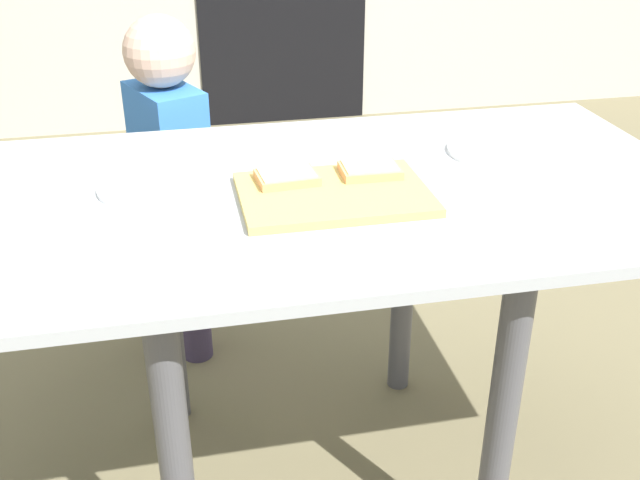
{
  "coord_description": "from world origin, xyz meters",
  "views": [
    {
      "loc": [
        -0.26,
        -1.34,
        1.37
      ],
      "look_at": [
        0.02,
        0.0,
        0.66
      ],
      "focal_mm": 42.33,
      "sensor_mm": 36.0,
      "label": 1
    }
  ],
  "objects": [
    {
      "name": "ground_plane",
      "position": [
        0.0,
        0.0,
        0.0
      ],
      "size": [
        16.0,
        16.0,
        0.0
      ],
      "primitive_type": "plane",
      "color": "#6E6549"
    },
    {
      "name": "dining_table",
      "position": [
        0.0,
        0.0,
        0.66
      ],
      "size": [
        1.59,
        0.83,
        0.77
      ],
      "color": "#A6ACB0",
      "rests_on": "ground"
    },
    {
      "name": "cutting_board",
      "position": [
        0.03,
        -0.05,
        0.78
      ],
      "size": [
        0.36,
        0.26,
        0.02
      ],
      "primitive_type": "cube",
      "color": "tan",
      "rests_on": "dining_table"
    },
    {
      "name": "pizza_slice_far_left",
      "position": [
        -0.05,
        0.01,
        0.8
      ],
      "size": [
        0.12,
        0.1,
        0.02
      ],
      "color": "#E89D61",
      "rests_on": "cutting_board"
    },
    {
      "name": "pizza_slice_far_right",
      "position": [
        0.12,
        0.01,
        0.8
      ],
      "size": [
        0.12,
        0.09,
        0.02
      ],
      "color": "#E89D61",
      "rests_on": "cutting_board"
    },
    {
      "name": "plate_white_right",
      "position": [
        0.44,
        0.11,
        0.78
      ],
      "size": [
        0.22,
        0.22,
        0.01
      ],
      "primitive_type": "cylinder",
      "color": "white",
      "rests_on": "dining_table"
    },
    {
      "name": "plate_white_left",
      "position": [
        -0.31,
        0.06,
        0.78
      ],
      "size": [
        0.22,
        0.22,
        0.01
      ],
      "primitive_type": "cylinder",
      "color": "white",
      "rests_on": "dining_table"
    },
    {
      "name": "child_left",
      "position": [
        -0.27,
        0.63,
        0.58
      ],
      "size": [
        0.22,
        0.28,
        1.0
      ],
      "color": "#40364F",
      "rests_on": "ground"
    }
  ]
}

